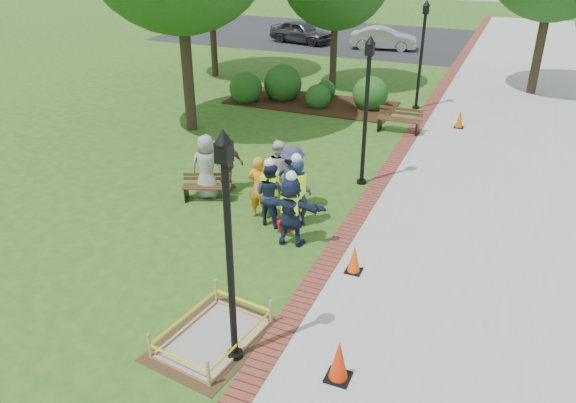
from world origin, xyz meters
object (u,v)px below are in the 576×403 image
at_px(hivis_worker_a, 291,209).
at_px(wet_concrete_pad, 213,330).
at_px(hivis_worker_c, 270,192).
at_px(cone_front, 339,361).
at_px(lamp_near, 229,236).
at_px(hivis_worker_b, 296,191).
at_px(bench_near, 207,192).

bearing_deg(hivis_worker_a, wet_concrete_pad, -89.70).
relative_size(wet_concrete_pad, hivis_worker_c, 1.40).
bearing_deg(hivis_worker_a, cone_front, -57.32).
xyz_separation_m(lamp_near, hivis_worker_b, (-0.82, 4.90, -1.52)).
bearing_deg(hivis_worker_a, bench_near, 157.19).
bearing_deg(wet_concrete_pad, hivis_worker_b, 93.13).
xyz_separation_m(cone_front, lamp_near, (-1.86, -0.19, 2.09)).
relative_size(cone_front, hivis_worker_b, 0.42).
xyz_separation_m(hivis_worker_a, hivis_worker_c, (-0.88, 0.71, -0.04)).
bearing_deg(lamp_near, bench_near, 124.51).
relative_size(cone_front, hivis_worker_a, 0.43).
relative_size(wet_concrete_pad, hivis_worker_a, 1.33).
height_order(lamp_near, hivis_worker_c, lamp_near).
relative_size(cone_front, hivis_worker_c, 0.46).
bearing_deg(hivis_worker_a, hivis_worker_c, 140.81).
xyz_separation_m(bench_near, hivis_worker_a, (3.05, -1.28, 0.71)).
distance_m(hivis_worker_b, hivis_worker_c, 0.67).
xyz_separation_m(wet_concrete_pad, cone_front, (2.43, -0.04, 0.16)).
relative_size(hivis_worker_a, hivis_worker_b, 0.97).
bearing_deg(bench_near, lamp_near, -55.49).
distance_m(cone_front, hivis_worker_c, 5.64).
xyz_separation_m(wet_concrete_pad, hivis_worker_b, (-0.26, 4.67, 0.73)).
bearing_deg(wet_concrete_pad, hivis_worker_c, 101.27).
bearing_deg(bench_near, hivis_worker_a, -22.81).
xyz_separation_m(cone_front, hivis_worker_a, (-2.45, 3.81, 0.54)).
xyz_separation_m(lamp_near, hivis_worker_c, (-1.46, 4.72, -1.58)).
distance_m(cone_front, lamp_near, 2.80).
xyz_separation_m(lamp_near, hivis_worker_a, (-0.59, 4.01, -1.54)).
xyz_separation_m(cone_front, hivis_worker_c, (-3.32, 4.53, 0.50)).
height_order(wet_concrete_pad, hivis_worker_c, hivis_worker_c).
distance_m(hivis_worker_a, hivis_worker_c, 1.13).
bearing_deg(hivis_worker_c, hivis_worker_b, 15.43).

